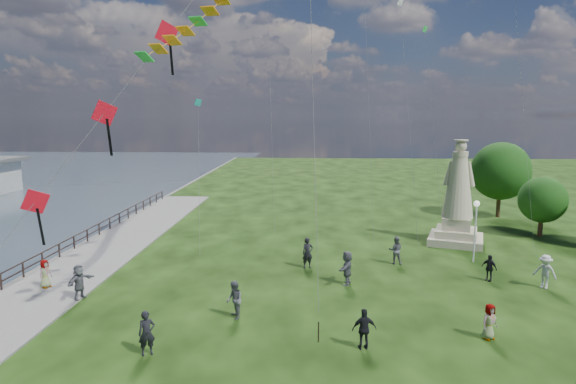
# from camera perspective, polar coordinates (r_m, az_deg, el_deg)

# --- Properties ---
(waterfront) EXTENTS (200.00, 200.00, 1.51)m
(waterfront) POSITION_cam_1_polar(r_m,az_deg,el_deg) (30.57, -28.07, -9.85)
(waterfront) COLOR #31404A
(waterfront) RESTS_ON ground
(statue) EXTENTS (4.74, 4.74, 7.58)m
(statue) POSITION_cam_1_polar(r_m,az_deg,el_deg) (37.08, 19.46, -1.43)
(statue) COLOR #B8AF8B
(statue) RESTS_ON ground
(lamppost) EXTENTS (0.37, 0.37, 3.99)m
(lamppost) POSITION_cam_1_polar(r_m,az_deg,el_deg) (32.64, 21.37, -2.90)
(lamppost) COLOR silver
(lamppost) RESTS_ON ground
(tree_row) EXTENTS (8.51, 14.60, 6.91)m
(tree_row) POSITION_cam_1_polar(r_m,az_deg,el_deg) (45.16, 26.54, 1.05)
(tree_row) COLOR #382314
(tree_row) RESTS_ON ground
(person_0) EXTENTS (0.77, 0.68, 1.77)m
(person_0) POSITION_cam_1_polar(r_m,az_deg,el_deg) (20.32, -16.40, -15.75)
(person_0) COLOR black
(person_0) RESTS_ON ground
(person_1) EXTENTS (0.81, 1.00, 1.77)m
(person_1) POSITION_cam_1_polar(r_m,az_deg,el_deg) (22.82, -6.38, -12.60)
(person_1) COLOR #595960
(person_1) RESTS_ON ground
(person_3) EXTENTS (1.05, 0.64, 1.68)m
(person_3) POSITION_cam_1_polar(r_m,az_deg,el_deg) (20.23, 9.03, -15.74)
(person_3) COLOR black
(person_3) RESTS_ON ground
(person_4) EXTENTS (0.87, 0.76, 1.53)m
(person_4) POSITION_cam_1_polar(r_m,az_deg,el_deg) (22.47, 22.74, -13.98)
(person_4) COLOR #595960
(person_4) RESTS_ON ground
(person_5) EXTENTS (1.25, 1.79, 1.78)m
(person_5) POSITION_cam_1_polar(r_m,az_deg,el_deg) (26.88, -23.49, -9.92)
(person_5) COLOR #595960
(person_5) RESTS_ON ground
(person_6) EXTENTS (0.81, 0.68, 1.90)m
(person_6) POSITION_cam_1_polar(r_m,az_deg,el_deg) (29.74, 2.34, -7.23)
(person_6) COLOR black
(person_6) RESTS_ON ground
(person_7) EXTENTS (0.92, 0.64, 1.78)m
(person_7) POSITION_cam_1_polar(r_m,az_deg,el_deg) (31.26, 12.64, -6.75)
(person_7) COLOR #595960
(person_7) RESTS_ON ground
(person_8) EXTENTS (1.29, 1.29, 1.86)m
(person_8) POSITION_cam_1_polar(r_m,az_deg,el_deg) (29.81, 28.18, -8.32)
(person_8) COLOR silver
(person_8) RESTS_ON ground
(person_9) EXTENTS (0.94, 0.97, 1.52)m
(person_9) POSITION_cam_1_polar(r_m,az_deg,el_deg) (29.81, 22.73, -8.28)
(person_9) COLOR black
(person_9) RESTS_ON ground
(person_10) EXTENTS (0.68, 0.86, 1.54)m
(person_10) POSITION_cam_1_polar(r_m,az_deg,el_deg) (29.36, -26.83, -8.81)
(person_10) COLOR #595960
(person_10) RESTS_ON ground
(person_11) EXTENTS (1.22, 1.91, 1.91)m
(person_11) POSITION_cam_1_polar(r_m,az_deg,el_deg) (27.12, 7.01, -8.91)
(person_11) COLOR #595960
(person_11) RESTS_ON ground
(red_kite_train) EXTENTS (12.35, 9.35, 19.73)m
(red_kite_train) POSITION_cam_1_polar(r_m,az_deg,el_deg) (21.43, -14.78, 16.55)
(red_kite_train) COLOR black
(red_kite_train) RESTS_ON ground
(small_kites) EXTENTS (23.68, 13.15, 25.43)m
(small_kites) POSITION_cam_1_polar(r_m,az_deg,el_deg) (39.03, 9.20, 17.49)
(small_kites) COLOR teal
(small_kites) RESTS_ON ground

